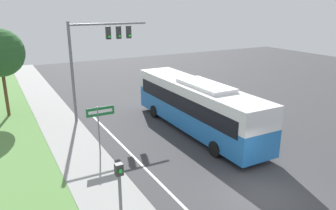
# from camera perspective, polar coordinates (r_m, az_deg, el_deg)

# --- Properties ---
(ground_plane) EXTENTS (80.00, 80.00, 0.00)m
(ground_plane) POSITION_cam_1_polar(r_m,az_deg,el_deg) (15.96, 16.09, -14.81)
(ground_plane) COLOR #38383A
(bus) EXTENTS (2.72, 12.41, 3.52)m
(bus) POSITION_cam_1_polar(r_m,az_deg,el_deg) (21.86, 4.97, 0.20)
(bus) COLOR #236BB7
(bus) RESTS_ON ground_plane
(signal_gantry) EXTENTS (5.78, 0.41, 7.18)m
(signal_gantry) POSITION_cam_1_polar(r_m,az_deg,el_deg) (24.10, -12.25, 9.51)
(signal_gantry) COLOR slate
(signal_gantry) RESTS_ON ground_plane
(pedestrian_signal) EXTENTS (0.28, 0.34, 2.86)m
(pedestrian_signal) POSITION_cam_1_polar(r_m,az_deg,el_deg) (12.32, -8.39, -13.83)
(pedestrian_signal) COLOR slate
(pedestrian_signal) RESTS_ON ground_plane
(street_sign) EXTENTS (1.60, 0.08, 2.88)m
(street_sign) POSITION_cam_1_polar(r_m,az_deg,el_deg) (18.65, -11.81, -2.51)
(street_sign) COLOR slate
(street_sign) RESTS_ON ground_plane
(roadside_tree) EXTENTS (3.50, 3.50, 6.55)m
(roadside_tree) POSITION_cam_1_polar(r_m,az_deg,el_deg) (26.98, -27.26, 8.06)
(roadside_tree) COLOR brown
(roadside_tree) RESTS_ON grass_verge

